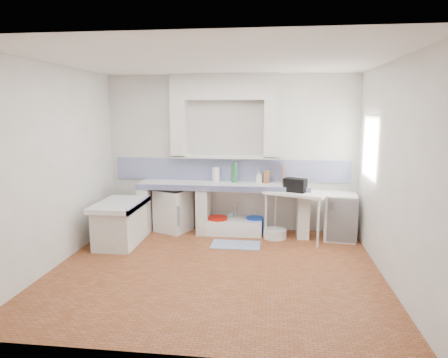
# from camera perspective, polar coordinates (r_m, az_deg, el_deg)

# --- Properties ---
(floor) EXTENTS (4.50, 4.50, 0.00)m
(floor) POSITION_cam_1_polar(r_m,az_deg,el_deg) (5.71, -1.24, -12.67)
(floor) COLOR brown
(floor) RESTS_ON ground
(ceiling) EXTENTS (4.50, 4.50, 0.00)m
(ceiling) POSITION_cam_1_polar(r_m,az_deg,el_deg) (5.31, -1.35, 16.48)
(ceiling) COLOR white
(ceiling) RESTS_ON ground
(wall_back) EXTENTS (4.50, 0.00, 4.50)m
(wall_back) POSITION_cam_1_polar(r_m,az_deg,el_deg) (7.30, 0.94, 3.64)
(wall_back) COLOR white
(wall_back) RESTS_ON ground
(wall_front) EXTENTS (4.50, 0.00, 4.50)m
(wall_front) POSITION_cam_1_polar(r_m,az_deg,el_deg) (3.40, -6.09, -3.54)
(wall_front) COLOR white
(wall_front) RESTS_ON ground
(wall_left) EXTENTS (0.00, 4.50, 4.50)m
(wall_left) POSITION_cam_1_polar(r_m,az_deg,el_deg) (6.07, -22.81, 1.63)
(wall_left) COLOR white
(wall_left) RESTS_ON ground
(wall_right) EXTENTS (0.00, 4.50, 4.50)m
(wall_right) POSITION_cam_1_polar(r_m,az_deg,el_deg) (5.49, 22.65, 0.85)
(wall_right) COLOR white
(wall_right) RESTS_ON ground
(alcove_mass) EXTENTS (1.90, 0.25, 0.45)m
(alcove_mass) POSITION_cam_1_polar(r_m,az_deg,el_deg) (7.16, 0.05, 12.94)
(alcove_mass) COLOR white
(alcove_mass) RESTS_ON ground
(window_frame) EXTENTS (0.35, 0.86, 1.06)m
(window_frame) POSITION_cam_1_polar(r_m,az_deg,el_deg) (6.66, 21.47, 4.11)
(window_frame) COLOR #321D10
(window_frame) RESTS_ON ground
(lace_valance) EXTENTS (0.01, 0.84, 0.24)m
(lace_valance) POSITION_cam_1_polar(r_m,az_deg,el_deg) (6.60, 20.44, 7.43)
(lace_valance) COLOR white
(lace_valance) RESTS_ON ground
(counter_slab) EXTENTS (3.00, 0.60, 0.08)m
(counter_slab) POSITION_cam_1_polar(r_m,az_deg,el_deg) (7.10, -0.12, -0.94)
(counter_slab) COLOR white
(counter_slab) RESTS_ON ground
(counter_lip) EXTENTS (3.00, 0.04, 0.10)m
(counter_lip) POSITION_cam_1_polar(r_m,az_deg,el_deg) (6.83, -0.41, -1.37)
(counter_lip) COLOR navy
(counter_lip) RESTS_ON ground
(counter_pier_left) EXTENTS (0.20, 0.55, 0.82)m
(counter_pier_left) POSITION_cam_1_polar(r_m,az_deg,el_deg) (7.49, -10.84, -4.07)
(counter_pier_left) COLOR white
(counter_pier_left) RESTS_ON ground
(counter_pier_mid) EXTENTS (0.20, 0.55, 0.82)m
(counter_pier_mid) POSITION_cam_1_polar(r_m,az_deg,el_deg) (7.25, -2.88, -4.38)
(counter_pier_mid) COLOR white
(counter_pier_mid) RESTS_ON ground
(counter_pier_right) EXTENTS (0.20, 0.55, 0.82)m
(counter_pier_right) POSITION_cam_1_polar(r_m,az_deg,el_deg) (7.17, 11.10, -4.71)
(counter_pier_right) COLOR white
(counter_pier_right) RESTS_ON ground
(peninsula_top) EXTENTS (0.70, 1.10, 0.08)m
(peninsula_top) POSITION_cam_1_polar(r_m,az_deg,el_deg) (6.77, -14.57, -3.52)
(peninsula_top) COLOR white
(peninsula_top) RESTS_ON ground
(peninsula_base) EXTENTS (0.60, 1.00, 0.62)m
(peninsula_base) POSITION_cam_1_polar(r_m,az_deg,el_deg) (6.85, -14.45, -6.37)
(peninsula_base) COLOR white
(peninsula_base) RESTS_ON ground
(peninsula_lip) EXTENTS (0.04, 1.10, 0.10)m
(peninsula_lip) POSITION_cam_1_polar(r_m,az_deg,el_deg) (6.66, -11.92, -3.64)
(peninsula_lip) COLOR navy
(peninsula_lip) RESTS_ON ground
(backsplash) EXTENTS (4.27, 0.03, 0.40)m
(backsplash) POSITION_cam_1_polar(r_m,az_deg,el_deg) (7.33, 0.93, 1.30)
(backsplash) COLOR navy
(backsplash) RESTS_ON ground
(stove) EXTENTS (0.70, 0.70, 0.76)m
(stove) POSITION_cam_1_polar(r_m,az_deg,el_deg) (7.38, -7.19, -4.42)
(stove) COLOR white
(stove) RESTS_ON ground
(sink) EXTENTS (0.98, 0.54, 0.23)m
(sink) POSITION_cam_1_polar(r_m,az_deg,el_deg) (7.25, 1.48, -6.77)
(sink) COLOR white
(sink) RESTS_ON ground
(side_table) EXTENTS (1.13, 0.88, 0.04)m
(side_table) POSITION_cam_1_polar(r_m,az_deg,el_deg) (6.93, 10.11, -5.12)
(side_table) COLOR white
(side_table) RESTS_ON ground
(fridge) EXTENTS (0.56, 0.56, 0.79)m
(fridge) POSITION_cam_1_polar(r_m,az_deg,el_deg) (7.12, 16.09, -5.13)
(fridge) COLOR white
(fridge) RESTS_ON ground
(bucket_red) EXTENTS (0.36, 0.36, 0.31)m
(bucket_red) POSITION_cam_1_polar(r_m,az_deg,el_deg) (7.19, -0.89, -6.57)
(bucket_red) COLOR #B81209
(bucket_red) RESTS_ON ground
(bucket_orange) EXTENTS (0.35, 0.35, 0.24)m
(bucket_orange) POSITION_cam_1_polar(r_m,az_deg,el_deg) (7.12, 1.54, -7.02)
(bucket_orange) COLOR red
(bucket_orange) RESTS_ON ground
(bucket_blue) EXTENTS (0.37, 0.37, 0.29)m
(bucket_blue) POSITION_cam_1_polar(r_m,az_deg,el_deg) (7.25, 4.38, -6.55)
(bucket_blue) COLOR blue
(bucket_blue) RESTS_ON ground
(basin_white) EXTENTS (0.52, 0.52, 0.15)m
(basin_white) POSITION_cam_1_polar(r_m,az_deg,el_deg) (7.05, 7.22, -7.67)
(basin_white) COLOR white
(basin_white) RESTS_ON ground
(water_bottle_a) EXTENTS (0.11, 0.11, 0.33)m
(water_bottle_a) POSITION_cam_1_polar(r_m,az_deg,el_deg) (7.39, 0.94, -6.05)
(water_bottle_a) COLOR silver
(water_bottle_a) RESTS_ON ground
(water_bottle_b) EXTENTS (0.09, 0.09, 0.27)m
(water_bottle_b) POSITION_cam_1_polar(r_m,az_deg,el_deg) (7.38, 2.85, -6.33)
(water_bottle_b) COLOR silver
(water_bottle_b) RESTS_ON ground
(black_bag) EXTENTS (0.41, 0.33, 0.22)m
(black_bag) POSITION_cam_1_polar(r_m,az_deg,el_deg) (6.79, 10.05, -0.86)
(black_bag) COLOR black
(black_bag) RESTS_ON side_table
(green_bottle_a) EXTENTS (0.08, 0.08, 0.32)m
(green_bottle_a) POSITION_cam_1_polar(r_m,az_deg,el_deg) (7.19, 1.29, 0.83)
(green_bottle_a) COLOR #2C6E3F
(green_bottle_a) RESTS_ON counter_slab
(green_bottle_b) EXTENTS (0.09, 0.09, 0.36)m
(green_bottle_b) POSITION_cam_1_polar(r_m,az_deg,el_deg) (7.15, 1.58, 0.93)
(green_bottle_b) COLOR #2C6E3F
(green_bottle_b) RESTS_ON counter_slab
(knife_block) EXTENTS (0.13, 0.11, 0.21)m
(knife_block) POSITION_cam_1_polar(r_m,az_deg,el_deg) (7.17, 5.99, 0.30)
(knife_block) COLOR #98623C
(knife_block) RESTS_ON counter_slab
(cutting_board) EXTENTS (0.04, 0.25, 0.34)m
(cutting_board) POSITION_cam_1_polar(r_m,az_deg,el_deg) (7.16, 8.38, 0.74)
(cutting_board) COLOR #98623C
(cutting_board) RESTS_ON counter_slab
(paper_towel) EXTENTS (0.17, 0.17, 0.26)m
(paper_towel) POSITION_cam_1_polar(r_m,az_deg,el_deg) (7.23, -1.16, 0.64)
(paper_towel) COLOR white
(paper_towel) RESTS_ON counter_slab
(soap_bottle) EXTENTS (0.11, 0.11, 0.22)m
(soap_bottle) POSITION_cam_1_polar(r_m,az_deg,el_deg) (7.17, 4.95, 0.34)
(soap_bottle) COLOR white
(soap_bottle) RESTS_ON counter_slab
(rug) EXTENTS (0.80, 0.46, 0.01)m
(rug) POSITION_cam_1_polar(r_m,az_deg,el_deg) (6.65, 1.68, -9.30)
(rug) COLOR #39519C
(rug) RESTS_ON ground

